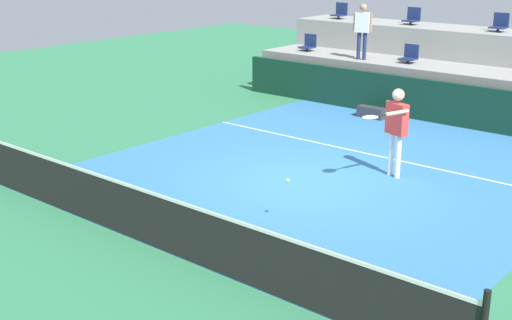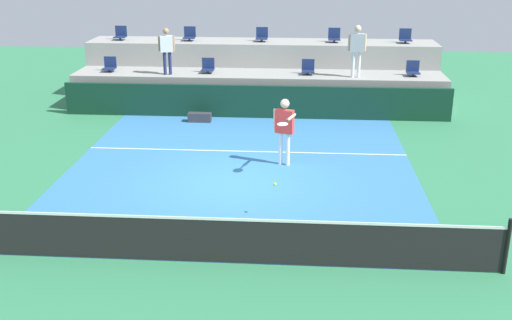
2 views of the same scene
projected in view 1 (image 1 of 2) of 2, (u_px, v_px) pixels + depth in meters
ground_plane at (307, 182)px, 13.53m from camera, size 40.00×40.00×0.00m
court_inner_paint at (336, 170)px, 14.25m from camera, size 9.00×10.00×0.01m
court_service_line at (371, 155)px, 15.27m from camera, size 9.00×0.06×0.00m
tennis_net at (153, 218)px, 10.47m from camera, size 10.48×0.08×1.07m
sponsor_backboard at (446, 103)px, 17.73m from camera, size 13.00×0.16×1.10m
seating_tier_lower at (467, 92)px, 18.65m from camera, size 13.00×1.80×1.25m
seating_tier_upper at (495, 68)px, 19.83m from camera, size 13.00×1.80×2.10m
stadium_chair_lower_far_left at (309, 44)px, 21.61m from camera, size 0.44×0.40×0.52m
stadium_chair_lower_left at (410, 55)px, 19.44m from camera, size 0.44×0.40×0.52m
stadium_chair_upper_far_left at (340, 12)px, 22.70m from camera, size 0.44×0.40×0.52m
stadium_chair_upper_left at (412, 17)px, 21.07m from camera, size 0.44×0.40×0.52m
stadium_chair_upper_center at (500, 24)px, 19.39m from camera, size 0.44×0.40×0.52m
tennis_player at (396, 123)px, 13.51m from camera, size 0.60×1.33×1.79m
spectator_in_grey at (363, 26)px, 19.77m from camera, size 0.57×0.26×1.60m
tennis_ball at (288, 181)px, 11.26m from camera, size 0.07×0.07×0.07m
equipment_bag at (371, 112)px, 18.47m from camera, size 0.76×0.28×0.30m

